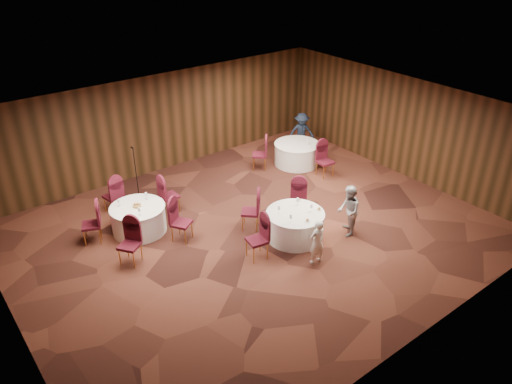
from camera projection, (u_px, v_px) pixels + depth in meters
ground at (255, 233)px, 13.35m from camera, size 12.00×12.00×0.00m
room_shell at (255, 167)px, 12.41m from camera, size 12.00×12.00×12.00m
table_main at (295, 225)px, 13.01m from camera, size 1.52×1.52×0.74m
table_left at (139, 219)px, 13.28m from camera, size 1.46×1.46×0.74m
table_right at (297, 154)px, 16.96m from camera, size 1.53×1.53×0.74m
chairs_main at (270, 214)px, 13.23m from camera, size 2.98×1.85×1.00m
chairs_left at (137, 216)px, 13.17m from camera, size 2.94×3.20×1.00m
chairs_right at (292, 158)px, 16.35m from camera, size 1.99×2.40×1.00m
tabletop_main at (301, 208)px, 12.84m from camera, size 1.08×1.06×0.22m
tabletop_left at (136, 204)px, 13.07m from camera, size 0.81×0.80×0.22m
tabletop_right at (308, 140)px, 16.66m from camera, size 0.08×0.08×0.22m
mic_stand at (137, 185)px, 14.70m from camera, size 0.24×0.24×1.70m
woman_a at (317, 242)px, 11.94m from camera, size 0.45×0.31×1.18m
woman_b at (349, 211)px, 12.99m from camera, size 0.85×0.87×1.41m
man_c at (301, 132)px, 17.73m from camera, size 1.06×0.97×1.43m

